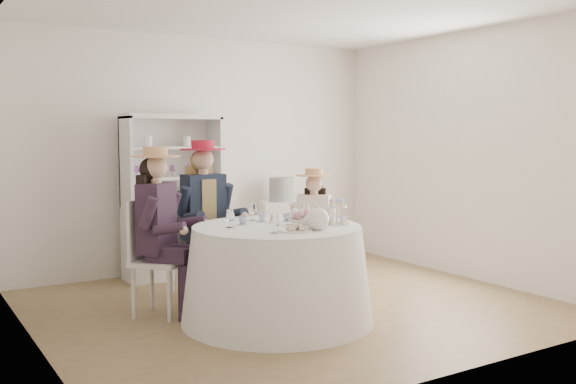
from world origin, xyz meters
TOP-DOWN VIEW (x-y plane):
  - ground at (0.00, 0.00)m, footprint 4.50×4.50m
  - ceiling at (0.00, 0.00)m, footprint 4.50×4.50m
  - wall_back at (0.00, 2.00)m, footprint 4.50×0.00m
  - wall_front at (0.00, -2.00)m, footprint 4.50×0.00m
  - wall_left at (-2.25, 0.00)m, footprint 0.00×4.50m
  - wall_right at (2.25, 0.00)m, footprint 0.00×4.50m
  - tea_table at (-0.39, -0.34)m, footprint 1.62×1.62m
  - hutch at (-0.50, 1.72)m, footprint 1.09×0.46m
  - side_table at (0.89, 1.70)m, footprint 0.63×0.63m
  - hatbox at (0.89, 1.70)m, footprint 0.33×0.33m
  - guest_left at (-1.16, 0.34)m, footprint 0.62×0.63m
  - guest_mid at (-0.58, 0.68)m, footprint 0.56×0.58m
  - guest_right at (0.43, 0.30)m, footprint 0.53×0.53m
  - spare_chair at (-0.59, 1.04)m, footprint 0.60×0.60m
  - teacup_a at (-0.60, -0.14)m, footprint 0.09×0.09m
  - teacup_b at (-0.37, -0.06)m, footprint 0.09×0.09m
  - teacup_c at (-0.17, -0.16)m, footprint 0.08×0.08m
  - flower_bowl at (-0.21, -0.43)m, footprint 0.25×0.25m
  - flower_arrangement at (-0.17, -0.37)m, footprint 0.17×0.16m
  - table_teapot at (-0.22, -0.71)m, footprint 0.27×0.19m
  - sandwich_plate at (-0.42, -0.68)m, footprint 0.28×0.28m
  - cupcake_stand at (0.10, -0.53)m, footprint 0.23×0.23m
  - stemware_set at (-0.39, -0.34)m, footprint 0.84×0.81m

SIDE VIEW (x-z plane):
  - ground at x=0.00m, z-range 0.00..0.00m
  - side_table at x=0.89m, z-range 0.00..0.77m
  - tea_table at x=-0.39m, z-range 0.00..0.82m
  - spare_chair at x=-0.59m, z-range 0.04..1.11m
  - hutch at x=-0.50m, z-range -0.26..1.54m
  - guest_right at x=0.43m, z-range 0.08..1.33m
  - sandwich_plate at x=-0.42m, z-range 0.80..0.86m
  - guest_left at x=-1.16m, z-range 0.09..1.57m
  - flower_bowl at x=-0.21m, z-range 0.82..0.87m
  - teacup_c at x=-0.17m, z-range 0.82..0.88m
  - teacup_a at x=-0.60m, z-range 0.82..0.88m
  - teacup_b at x=-0.37m, z-range 0.82..0.89m
  - guest_mid at x=-0.58m, z-range 0.10..1.63m
  - stemware_set at x=-0.39m, z-range 0.82..0.97m
  - cupcake_stand at x=0.10m, z-range 0.79..1.00m
  - flower_arrangement at x=-0.17m, z-range 0.87..0.93m
  - table_teapot at x=-0.22m, z-range 0.80..1.00m
  - hatbox at x=0.89m, z-range 0.77..1.06m
  - wall_back at x=0.00m, z-range -0.90..3.60m
  - wall_front at x=0.00m, z-range -0.90..3.60m
  - wall_left at x=-2.25m, z-range -0.90..3.60m
  - wall_right at x=2.25m, z-range -0.90..3.60m
  - ceiling at x=0.00m, z-range 2.70..2.70m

